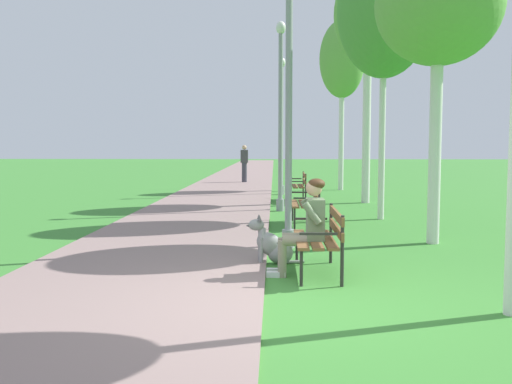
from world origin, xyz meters
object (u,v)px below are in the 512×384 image
(park_bench_near, at_px, (322,235))
(person_seated_on_near_bench, at_px, (307,223))
(park_bench_mid, at_px, (308,201))
(dog_grey, at_px, (273,246))
(lamp_post_far, at_px, (282,124))
(pedestrian_distant, at_px, (244,164))
(birch_tree_second, at_px, (439,6))
(lamp_post_near, at_px, (289,111))
(birch_tree_third, at_px, (384,11))
(birch_tree_fourth, at_px, (368,17))
(lamp_post_mid, at_px, (281,114))
(birch_tree_fifth, at_px, (342,61))
(park_bench_far, at_px, (298,184))

(park_bench_near, height_order, person_seated_on_near_bench, person_seated_on_near_bench)
(park_bench_near, xyz_separation_m, park_bench_mid, (0.07, 4.53, 0.00))
(dog_grey, bearing_deg, lamp_post_far, 88.74)
(person_seated_on_near_bench, height_order, pedestrian_distant, pedestrian_distant)
(birch_tree_second, distance_m, pedestrian_distant, 16.18)
(lamp_post_near, distance_m, birch_tree_third, 4.89)
(birch_tree_fourth, bearing_deg, dog_grey, -106.95)
(park_bench_near, bearing_deg, birch_tree_fourth, 77.78)
(park_bench_near, distance_m, dog_grey, 0.90)
(pedestrian_distant, bearing_deg, lamp_post_mid, -82.16)
(person_seated_on_near_bench, bearing_deg, birch_tree_third, 70.83)
(lamp_post_near, relative_size, birch_tree_fourth, 0.63)
(lamp_post_near, relative_size, birch_tree_fifth, 0.69)
(person_seated_on_near_bench, xyz_separation_m, birch_tree_fifth, (2.03, 14.11, 4.04))
(lamp_post_far, bearing_deg, person_seated_on_near_bench, -89.14)
(lamp_post_near, bearing_deg, pedestrian_distant, 95.55)
(park_bench_near, height_order, dog_grey, park_bench_near)
(dog_grey, relative_size, lamp_post_near, 0.19)
(lamp_post_far, xyz_separation_m, birch_tree_second, (2.46, -9.53, 1.62))
(park_bench_mid, xyz_separation_m, dog_grey, (-0.71, -3.95, -0.25))
(lamp_post_far, bearing_deg, dog_grey, -91.26)
(lamp_post_near, bearing_deg, birch_tree_third, 59.59)
(park_bench_near, bearing_deg, birch_tree_second, 48.94)
(park_bench_near, distance_m, birch_tree_fifth, 14.71)
(birch_tree_second, xyz_separation_m, birch_tree_fifth, (-0.25, 11.60, 0.76))
(lamp_post_mid, xyz_separation_m, birch_tree_second, (2.55, -4.72, 1.53))
(park_bench_near, distance_m, park_bench_far, 9.62)
(person_seated_on_near_bench, height_order, birch_tree_fourth, birch_tree_fourth)
(lamp_post_far, height_order, birch_tree_fifth, birch_tree_fifth)
(pedestrian_distant, bearing_deg, birch_tree_second, -75.36)
(birch_tree_second, bearing_deg, birch_tree_fourth, 90.62)
(dog_grey, xyz_separation_m, birch_tree_second, (2.71, 1.80, 3.70))
(park_bench_near, bearing_deg, lamp_post_near, 101.87)
(park_bench_far, relative_size, lamp_post_far, 0.33)
(pedestrian_distant, bearing_deg, park_bench_mid, -81.34)
(lamp_post_far, bearing_deg, park_bench_near, -88.14)
(dog_grey, height_order, birch_tree_second, birch_tree_second)
(lamp_post_mid, height_order, birch_tree_second, birch_tree_second)
(park_bench_mid, xyz_separation_m, birch_tree_fifth, (1.75, 9.45, 4.20))
(person_seated_on_near_bench, bearing_deg, birch_tree_fourth, 76.73)
(park_bench_near, xyz_separation_m, pedestrian_distant, (-1.94, 17.75, 0.33))
(park_bench_near, xyz_separation_m, dog_grey, (-0.64, 0.58, -0.25))
(lamp_post_mid, bearing_deg, park_bench_far, 77.57)
(park_bench_mid, distance_m, birch_tree_third, 4.53)
(lamp_post_mid, distance_m, birch_tree_fifth, 7.60)
(lamp_post_far, bearing_deg, park_bench_far, -78.45)
(lamp_post_near, bearing_deg, park_bench_mid, 79.99)
(park_bench_far, height_order, lamp_post_near, lamp_post_near)
(birch_tree_second, bearing_deg, lamp_post_near, -168.34)
(birch_tree_third, bearing_deg, pedestrian_distant, 106.92)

